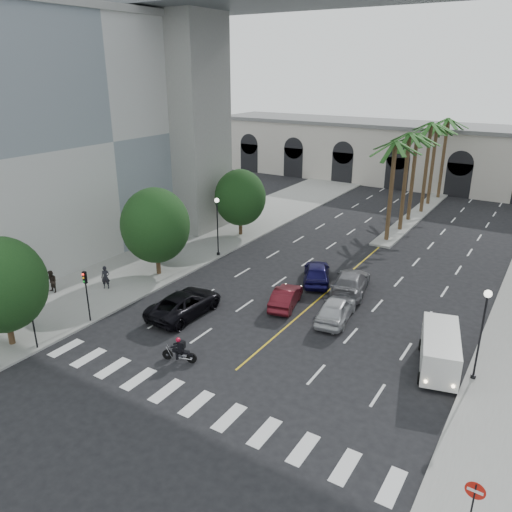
{
  "coord_description": "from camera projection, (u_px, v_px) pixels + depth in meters",
  "views": [
    {
      "loc": [
        13.57,
        -17.55,
        15.84
      ],
      "look_at": [
        -1.17,
        6.0,
        5.31
      ],
      "focal_mm": 35.0,
      "sensor_mm": 36.0,
      "label": 1
    }
  ],
  "objects": [
    {
      "name": "palm_f",
      "position": [
        448.0,
        123.0,
        60.85
      ],
      "size": [
        3.2,
        3.2,
        10.7
      ],
      "color": "#47331E",
      "rests_on": "ground"
    },
    {
      "name": "pier_building",
      "position": [
        453.0,
        157.0,
        68.34
      ],
      "size": [
        71.0,
        10.5,
        8.5
      ],
      "color": "beige",
      "rests_on": "ground"
    },
    {
      "name": "lamp_post_left_far",
      "position": [
        217.0,
        222.0,
        43.45
      ],
      "size": [
        0.4,
        0.4,
        5.35
      ],
      "color": "black",
      "rests_on": "ground"
    },
    {
      "name": "lamp_post_right",
      "position": [
        482.0,
        328.0,
        25.81
      ],
      "size": [
        0.4,
        0.4,
        5.35
      ],
      "color": "black",
      "rests_on": "ground"
    },
    {
      "name": "pedestrian_b",
      "position": [
        52.0,
        282.0,
        36.83
      ],
      "size": [
        0.83,
        0.65,
        1.71
      ],
      "primitive_type": "imported",
      "rotation": [
        0.0,
        0.0,
        -0.0
      ],
      "color": "black",
      "rests_on": "sidewalk_left"
    },
    {
      "name": "traffic_signal_near",
      "position": [
        31.0,
        312.0,
        28.99
      ],
      "size": [
        0.25,
        0.18,
        3.65
      ],
      "color": "black",
      "rests_on": "ground"
    },
    {
      "name": "palm_a",
      "position": [
        395.0,
        147.0,
        45.23
      ],
      "size": [
        3.2,
        3.2,
        10.3
      ],
      "color": "#47331E",
      "rests_on": "ground"
    },
    {
      "name": "sidewalk_left",
      "position": [
        180.0,
        251.0,
        45.56
      ],
      "size": [
        8.0,
        100.0,
        0.15
      ],
      "primitive_type": "cube",
      "color": "gray",
      "rests_on": "ground"
    },
    {
      "name": "bridge",
      "position": [
        430.0,
        27.0,
        35.44
      ],
      "size": [
        75.0,
        13.0,
        26.0
      ],
      "color": "gray",
      "rests_on": "ground"
    },
    {
      "name": "palm_d",
      "position": [
        431.0,
        128.0,
        54.47
      ],
      "size": [
        3.2,
        3.2,
        10.9
      ],
      "color": "#47331E",
      "rests_on": "ground"
    },
    {
      "name": "palm_e",
      "position": [
        437.0,
        128.0,
        57.93
      ],
      "size": [
        3.2,
        3.2,
        10.4
      ],
      "color": "#47331E",
      "rests_on": "ground"
    },
    {
      "name": "street_tree_near",
      "position": [
        1.0,
        285.0,
        28.9
      ],
      "size": [
        5.2,
        5.2,
        6.89
      ],
      "color": "#382616",
      "rests_on": "ground"
    },
    {
      "name": "car_a",
      "position": [
        336.0,
        309.0,
        33.09
      ],
      "size": [
        2.56,
        4.97,
        1.62
      ],
      "primitive_type": "imported",
      "rotation": [
        0.0,
        0.0,
        3.28
      ],
      "color": "#B2B3B7",
      "rests_on": "ground"
    },
    {
      "name": "street_tree_far",
      "position": [
        240.0,
        198.0,
        48.76
      ],
      "size": [
        5.04,
        5.04,
        6.68
      ],
      "color": "#382616",
      "rests_on": "ground"
    },
    {
      "name": "pedestrian_a",
      "position": [
        106.0,
        277.0,
        37.52
      ],
      "size": [
        0.77,
        0.71,
        1.76
      ],
      "primitive_type": "imported",
      "rotation": [
        0.0,
        0.0,
        0.6
      ],
      "color": "black",
      "rests_on": "sidewalk_left"
    },
    {
      "name": "do_not_enter_sign",
      "position": [
        473.0,
        500.0,
        16.97
      ],
      "size": [
        0.69,
        0.06,
        2.81
      ],
      "rotation": [
        0.0,
        0.0,
        -0.03
      ],
      "color": "black",
      "rests_on": "ground"
    },
    {
      "name": "traffic_signal_far",
      "position": [
        86.0,
        288.0,
        32.16
      ],
      "size": [
        0.25,
        0.18,
        3.65
      ],
      "color": "black",
      "rests_on": "ground"
    },
    {
      "name": "car_c",
      "position": [
        185.0,
        304.0,
        33.85
      ],
      "size": [
        2.74,
        5.88,
        1.63
      ],
      "primitive_type": "imported",
      "rotation": [
        0.0,
        0.0,
        3.14
      ],
      "color": "black",
      "rests_on": "ground"
    },
    {
      "name": "car_b",
      "position": [
        286.0,
        297.0,
        35.07
      ],
      "size": [
        2.49,
        4.53,
        1.41
      ],
      "primitive_type": "imported",
      "rotation": [
        0.0,
        0.0,
        3.39
      ],
      "color": "#4C0F16",
      "rests_on": "ground"
    },
    {
      "name": "palm_c",
      "position": [
        417.0,
        139.0,
        51.73
      ],
      "size": [
        3.2,
        3.2,
        10.1
      ],
      "color": "#47331E",
      "rests_on": "ground"
    },
    {
      "name": "street_tree_mid",
      "position": [
        155.0,
        225.0,
        39.14
      ],
      "size": [
        5.44,
        5.44,
        7.21
      ],
      "color": "#382616",
      "rests_on": "ground"
    },
    {
      "name": "ground",
      "position": [
        214.0,
        388.0,
        26.26
      ],
      "size": [
        140.0,
        140.0,
        0.0
      ],
      "primitive_type": "plane",
      "color": "black",
      "rests_on": "ground"
    },
    {
      "name": "median",
      "position": [
        415.0,
        216.0,
        56.35
      ],
      "size": [
        2.0,
        24.0,
        0.2
      ],
      "primitive_type": "cube",
      "color": "gray",
      "rests_on": "ground"
    },
    {
      "name": "motorcycle_rider",
      "position": [
        180.0,
        351.0,
        28.46
      ],
      "size": [
        2.05,
        0.79,
        1.52
      ],
      "rotation": [
        0.0,
        0.0,
        0.3
      ],
      "color": "black",
      "rests_on": "ground"
    },
    {
      "name": "car_e",
      "position": [
        317.0,
        272.0,
        38.99
      ],
      "size": [
        3.85,
        5.26,
        1.67
      ],
      "primitive_type": "imported",
      "rotation": [
        0.0,
        0.0,
        3.58
      ],
      "color": "#110E42",
      "rests_on": "ground"
    },
    {
      "name": "palm_b",
      "position": [
        409.0,
        139.0,
        48.25
      ],
      "size": [
        3.2,
        3.2,
        10.6
      ],
      "color": "#47331E",
      "rests_on": "ground"
    },
    {
      "name": "cargo_van",
      "position": [
        440.0,
        350.0,
        27.53
      ],
      "size": [
        3.08,
        5.43,
        2.18
      ],
      "rotation": [
        0.0,
        0.0,
        0.24
      ],
      "color": "silver",
      "rests_on": "ground"
    },
    {
      "name": "building_left",
      "position": [
        51.0,
        132.0,
        45.51
      ],
      "size": [
        16.5,
        32.5,
        20.6
      ],
      "color": "beige",
      "rests_on": "ground"
    },
    {
      "name": "car_d",
      "position": [
        351.0,
        282.0,
        37.15
      ],
      "size": [
        3.48,
        6.11,
        1.67
      ],
      "primitive_type": "imported",
      "rotation": [
        0.0,
        0.0,
        3.35
      ],
      "color": "slate",
      "rests_on": "ground"
    }
  ]
}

